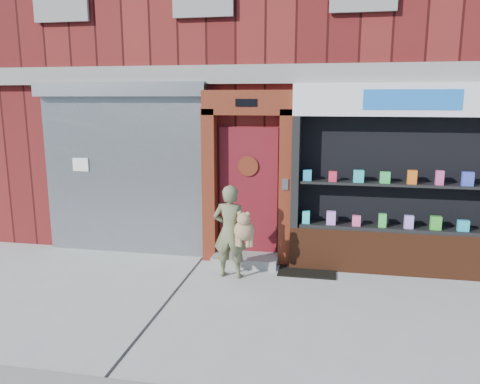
# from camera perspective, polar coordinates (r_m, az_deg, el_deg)

# --- Properties ---
(ground) EXTENTS (80.00, 80.00, 0.00)m
(ground) POSITION_cam_1_polar(r_m,az_deg,el_deg) (6.41, 4.70, -14.27)
(ground) COLOR #9E9E99
(ground) RESTS_ON ground
(building) EXTENTS (12.00, 8.16, 8.00)m
(building) POSITION_cam_1_polar(r_m,az_deg,el_deg) (11.82, 8.37, 17.22)
(building) COLOR #531313
(building) RESTS_ON ground
(shutter_bay) EXTENTS (3.10, 0.30, 3.04)m
(shutter_bay) POSITION_cam_1_polar(r_m,az_deg,el_deg) (8.54, -14.07, 3.96)
(shutter_bay) COLOR gray
(shutter_bay) RESTS_ON ground
(red_door_bay) EXTENTS (1.52, 0.58, 2.90)m
(red_door_bay) POSITION_cam_1_polar(r_m,az_deg,el_deg) (7.84, 0.92, 1.73)
(red_door_bay) COLOR #591D0F
(red_door_bay) RESTS_ON ground
(pharmacy_bay) EXTENTS (3.50, 0.41, 3.00)m
(pharmacy_bay) POSITION_cam_1_polar(r_m,az_deg,el_deg) (7.78, 19.28, 0.37)
(pharmacy_bay) COLOR #502513
(pharmacy_bay) RESTS_ON ground
(woman) EXTENTS (0.69, 0.50, 1.48)m
(woman) POSITION_cam_1_polar(r_m,az_deg,el_deg) (7.26, -0.99, -4.79)
(woman) COLOR #616542
(woman) RESTS_ON ground
(doormat) EXTENTS (0.92, 0.64, 0.02)m
(doormat) POSITION_cam_1_polar(r_m,az_deg,el_deg) (7.81, 8.19, -9.44)
(doormat) COLOR black
(doormat) RESTS_ON ground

